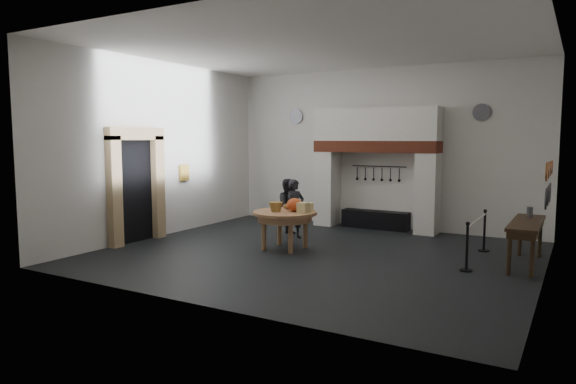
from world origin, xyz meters
The scene contains 39 objects.
floor centered at (0.00, 0.00, 0.00)m, with size 9.00×8.00×0.02m, color black.
ceiling centered at (0.00, 0.00, 4.50)m, with size 9.00×8.00×0.02m, color silver.
wall_back centered at (0.00, 4.00, 2.25)m, with size 9.00×0.02×4.50m, color silver.
wall_front centered at (0.00, -4.00, 2.25)m, with size 9.00×0.02×4.50m, color silver.
wall_left centered at (-4.50, 0.00, 2.25)m, with size 0.02×8.00×4.50m, color silver.
wall_right centered at (4.50, 0.00, 2.25)m, with size 0.02×8.00×4.50m, color silver.
chimney_pier_left centered at (-1.48, 3.65, 1.07)m, with size 0.55×0.70×2.15m, color silver.
chimney_pier_right centered at (1.48, 3.65, 1.07)m, with size 0.55×0.70×2.15m, color silver.
hearth_brick_band centered at (0.00, 3.65, 2.31)m, with size 3.50×0.72×0.32m, color #9E442B.
chimney_hood centered at (0.00, 3.65, 2.92)m, with size 3.50×0.70×0.90m, color silver.
iron_range centered at (0.00, 3.72, 0.25)m, with size 1.90×0.45×0.50m, color black.
utensil_rail centered at (0.00, 3.92, 1.75)m, with size 0.02×0.02×1.60m, color black.
door_recess centered at (-4.47, -1.00, 1.25)m, with size 0.04×1.10×2.50m, color black.
door_jamb_near centered at (-4.38, -1.70, 1.30)m, with size 0.22×0.30×2.60m, color tan.
door_jamb_far centered at (-4.38, -0.30, 1.30)m, with size 0.22×0.30×2.60m, color tan.
door_lintel centered at (-4.38, -1.00, 2.65)m, with size 0.22×1.70×0.30m, color tan.
wall_plaque centered at (-4.45, 0.80, 1.60)m, with size 0.05×0.34×0.44m, color gold.
work_table centered at (-0.86, 0.10, 0.84)m, with size 1.47×1.47×0.07m, color tan.
pumpkin centered at (-0.66, 0.20, 1.03)m, with size 0.36×0.36×0.31m, color #DC531F.
cheese_block_big centered at (-0.36, 0.05, 0.99)m, with size 0.22×0.22×0.24m, color #D3BF7E.
cheese_block_small centered at (-0.38, 0.35, 0.97)m, with size 0.18×0.18×0.20m, color #FAE495.
wicker_basket centered at (-1.01, -0.05, 0.98)m, with size 0.32×0.32×0.22m, color olive.
bread_loaf centered at (-0.96, 0.45, 0.94)m, with size 0.31×0.18×0.13m, color #945D34.
visitor_near centered at (-1.26, 1.30, 0.76)m, with size 0.55×0.36×1.51m, color black.
visitor_far centered at (-1.66, 1.70, 0.74)m, with size 0.72×0.56×1.48m, color black.
side_table centered at (4.10, 1.15, 0.87)m, with size 0.55×2.20×0.06m, color #342612.
pewter_jug centered at (4.10, 1.75, 1.01)m, with size 0.12×0.12×0.22m, color #505155.
copper_pan_a centered at (4.46, 0.20, 1.95)m, with size 0.34×0.34×0.03m, color #C6662D.
copper_pan_b centered at (4.46, 0.75, 1.95)m, with size 0.32×0.32×0.03m, color #C6662D.
copper_pan_c centered at (4.46, 1.30, 1.95)m, with size 0.30×0.30×0.03m, color #C6662D.
copper_pan_d centered at (4.46, 1.85, 1.95)m, with size 0.28×0.28×0.03m, color #C6662D.
pewter_plate_left centered at (4.46, 0.40, 1.45)m, with size 0.40×0.40×0.03m, color #4C4C51.
pewter_plate_mid centered at (4.46, 1.00, 1.45)m, with size 0.40×0.40×0.03m, color #4C4C51.
pewter_plate_right centered at (4.46, 1.60, 1.45)m, with size 0.40×0.40×0.03m, color #4C4C51.
pewter_plate_back_left centered at (-2.70, 3.96, 3.20)m, with size 0.44×0.44×0.03m, color #4C4C51.
pewter_plate_back_right centered at (2.70, 3.96, 3.20)m, with size 0.44×0.44×0.03m, color #4C4C51.
barrier_post_near centered at (3.16, 0.13, 0.45)m, with size 0.05×0.05×0.90m, color black.
barrier_post_far centered at (3.16, 2.13, 0.45)m, with size 0.05×0.05×0.90m, color black.
barrier_rope centered at (3.16, 1.13, 0.85)m, with size 0.04×0.04×2.00m, color silver.
Camera 1 is at (5.00, -9.93, 2.54)m, focal length 32.00 mm.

